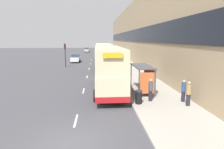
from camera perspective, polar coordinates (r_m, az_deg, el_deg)
ground_plane at (r=10.58m, az=-11.93°, el=-18.77°), size 220.00×220.00×0.00m
pavement at (r=48.22m, az=1.83°, el=4.13°), size 5.00×93.00×0.14m
terrace_facade at (r=48.57m, az=6.65°, el=11.62°), size 3.10×93.00×12.86m
lane_mark_0 at (r=13.11m, az=-10.28°, el=-12.81°), size 0.12×2.00×0.01m
lane_mark_1 at (r=20.12m, az=-8.13°, el=-4.60°), size 0.12×2.00×0.01m
lane_mark_2 at (r=27.34m, az=-7.12°, el=-0.67°), size 0.12×2.00×0.01m
lane_mark_3 at (r=34.63m, az=-6.54°, el=1.61°), size 0.12×2.00×0.01m
lane_mark_4 at (r=41.97m, az=-6.16°, el=3.10°), size 0.12×2.00×0.01m
lane_mark_5 at (r=49.33m, az=-5.89°, el=4.14°), size 0.12×2.00×0.01m
bus_shelter at (r=18.69m, az=9.34°, el=0.11°), size 1.60×4.20×2.48m
double_decker_bus_near at (r=19.41m, az=-1.03°, el=1.84°), size 2.85×10.79×4.30m
double_decker_bus_ahead at (r=33.57m, az=-2.48°, el=5.32°), size 2.85×10.99×4.30m
car_0 at (r=44.90m, az=-10.41°, el=4.58°), size 1.99×3.96×1.81m
car_1 at (r=79.89m, az=-7.25°, el=6.99°), size 1.90×4.00×1.75m
car_2 at (r=69.62m, az=-3.12°, el=6.62°), size 2.07×4.52×1.77m
car_3 at (r=58.35m, az=-2.55°, el=5.94°), size 2.08×4.47×1.74m
pedestrian_at_shelter at (r=15.95m, az=21.02°, el=-5.07°), size 0.37×0.37×1.85m
pedestrian_1 at (r=22.80m, az=11.71°, el=-0.47°), size 0.32×0.32×1.63m
pedestrian_2 at (r=16.85m, az=19.75°, el=-4.36°), size 0.35×0.35×1.77m
pedestrian_3 at (r=16.32m, az=10.96°, el=-4.30°), size 0.36×0.36×1.82m
litter_bin at (r=15.61m, az=7.62°, el=-6.38°), size 0.55×0.55×1.05m
traffic_light_far_kerb at (r=37.44m, az=-13.26°, el=6.53°), size 0.30×0.32×4.31m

